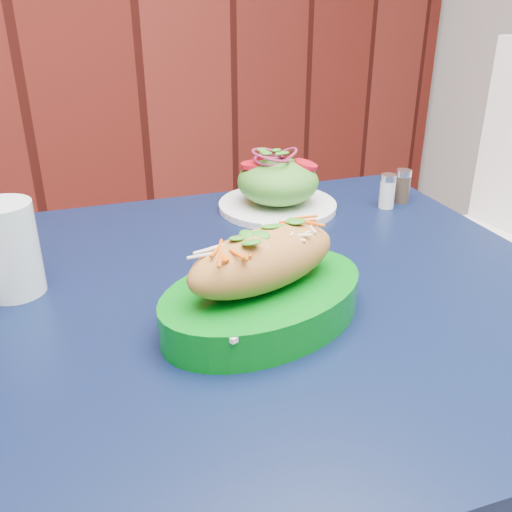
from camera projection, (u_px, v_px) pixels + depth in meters
cafe_table at (282, 337)px, 0.83m from camera, size 1.03×1.03×0.75m
chair_right at (509, 229)px, 1.39m from camera, size 0.54×0.54×1.01m
banh_mi_basket at (263, 286)px, 0.68m from camera, size 0.28×0.18×0.13m
salad_plate at (278, 186)px, 1.04m from camera, size 0.22×0.22×0.11m
water_glass at (8, 249)px, 0.74m from camera, size 0.08×0.08×0.13m
salt_shaker at (387, 191)px, 1.05m from camera, size 0.03×0.03×0.06m
pepper_shaker at (403, 186)px, 1.07m from camera, size 0.03×0.03×0.06m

